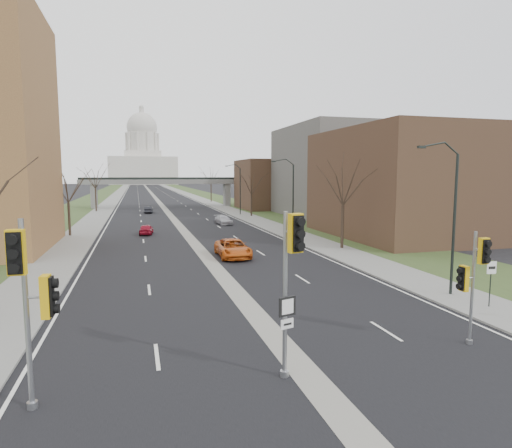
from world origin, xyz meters
name	(u,v)px	position (x,y,z in m)	size (l,w,h in m)	color
ground	(297,364)	(0.00, 0.00, 0.00)	(700.00, 700.00, 0.00)	black
road_surface	(152,194)	(0.00, 150.00, 0.01)	(20.00, 600.00, 0.01)	black
median_strip	(152,194)	(0.00, 150.00, 0.00)	(1.20, 600.00, 0.02)	gray
sidewalk_right	(184,193)	(12.00, 150.00, 0.06)	(4.00, 600.00, 0.12)	gray
sidewalk_left	(118,194)	(-12.00, 150.00, 0.06)	(4.00, 600.00, 0.12)	gray
grass_verge_right	(200,193)	(18.00, 150.00, 0.05)	(8.00, 600.00, 0.10)	#2B3B1B
grass_verge_left	(101,194)	(-18.00, 150.00, 0.05)	(8.00, 600.00, 0.10)	#2B3B1B
commercial_block_near	(407,184)	(24.00, 28.00, 6.00)	(16.00, 20.00, 12.00)	#4B3423
commercial_block_mid	(341,172)	(28.00, 52.00, 7.50)	(18.00, 22.00, 15.00)	#62605A
commercial_block_far	(275,184)	(22.00, 70.00, 5.00)	(14.00, 14.00, 10.00)	#4B3423
pedestrian_bridge	(163,185)	(0.00, 80.00, 4.84)	(34.00, 3.00, 6.45)	slate
capitol	(143,159)	(0.00, 320.00, 18.60)	(48.00, 42.00, 55.75)	silver
streetlight_near	(445,175)	(10.99, 6.00, 6.95)	(2.61, 0.20, 8.70)	black
streetlight_mid	(287,175)	(10.99, 32.00, 6.95)	(2.61, 0.20, 8.70)	black
streetlight_far	(236,175)	(10.99, 58.00, 6.95)	(2.61, 0.20, 8.70)	black
tree_left_b	(67,182)	(-13.00, 38.00, 6.23)	(6.75, 6.75, 8.81)	#382B21
tree_left_c	(95,175)	(-13.00, 72.00, 7.04)	(7.65, 7.65, 9.99)	#382B21
tree_right_a	(343,179)	(13.00, 22.00, 6.64)	(7.20, 7.20, 9.40)	#382B21
tree_right_b	(251,182)	(13.00, 55.00, 5.82)	(6.30, 6.30, 8.22)	#382B21
tree_right_c	(211,175)	(13.00, 95.00, 7.04)	(7.65, 7.65, 9.99)	#382B21
signal_pole_left	(31,288)	(-8.57, -0.96, 3.76)	(1.06, 1.00, 5.74)	gray
signal_pole_median	(291,265)	(-0.72, -1.16, 4.02)	(0.76, 0.97, 5.77)	gray
signal_pole_right	(473,272)	(7.37, -0.36, 3.09)	(0.83, 0.83, 4.72)	gray
speed_limit_sign	(491,276)	(12.06, 3.45, 1.77)	(0.52, 0.10, 2.40)	black
car_left_near	(146,229)	(-4.57, 37.31, 0.62)	(1.46, 3.62, 1.23)	maroon
car_left_far	(149,210)	(-3.45, 66.31, 0.64)	(1.34, 3.86, 1.27)	black
car_right_near	(233,248)	(2.22, 20.91, 0.76)	(2.52, 5.47, 1.52)	#C55515
car_right_mid	(223,220)	(6.21, 45.03, 0.62)	(1.73, 4.27, 1.24)	#ACABB3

